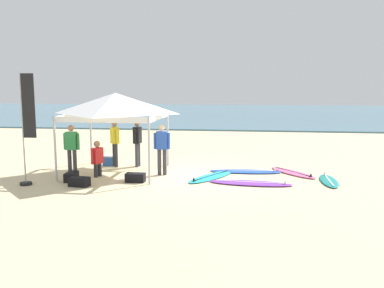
{
  "coord_description": "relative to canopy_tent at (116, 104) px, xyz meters",
  "views": [
    {
      "loc": [
        2.04,
        -13.45,
        2.99
      ],
      "look_at": [
        0.2,
        0.47,
        1.0
      ],
      "focal_mm": 38.59,
      "sensor_mm": 36.0,
      "label": 1
    }
  ],
  "objects": [
    {
      "name": "ground_plane",
      "position": [
        2.37,
        -0.09,
        -2.39
      ],
      "size": [
        80.0,
        80.0,
        0.0
      ],
      "primitive_type": "plane",
      "color": "beige"
    },
    {
      "name": "sea",
      "position": [
        2.37,
        31.61,
        -2.34
      ],
      "size": [
        80.0,
        36.0,
        0.1
      ],
      "primitive_type": "cube",
      "color": "teal",
      "rests_on": "ground"
    },
    {
      "name": "canopy_tent",
      "position": [
        0.0,
        0.0,
        0.0
      ],
      "size": [
        3.12,
        3.12,
        2.75
      ],
      "color": "#B7B7BC",
      "rests_on": "ground"
    },
    {
      "name": "surfboard_purple",
      "position": [
        4.57,
        -1.08,
        -2.35
      ],
      "size": [
        2.58,
        0.89,
        0.19
      ],
      "color": "purple",
      "rests_on": "ground"
    },
    {
      "name": "surfboard_pink",
      "position": [
        6.02,
        0.65,
        -2.35
      ],
      "size": [
        1.68,
        2.05,
        0.19
      ],
      "color": "pink",
      "rests_on": "ground"
    },
    {
      "name": "surfboard_cyan",
      "position": [
        3.29,
        -0.35,
        -2.35
      ],
      "size": [
        1.69,
        2.31,
        0.19
      ],
      "color": "#23B2CC",
      "rests_on": "ground"
    },
    {
      "name": "surfboard_blue",
      "position": [
        4.41,
        0.65,
        -2.35
      ],
      "size": [
        2.47,
        0.71,
        0.19
      ],
      "color": "blue",
      "rests_on": "ground"
    },
    {
      "name": "surfboard_teal",
      "position": [
        7.0,
        -0.45,
        -2.35
      ],
      "size": [
        0.54,
        1.88,
        0.19
      ],
      "color": "#19847F",
      "rests_on": "ground"
    },
    {
      "name": "person_green",
      "position": [
        -1.33,
        -0.66,
        -1.4
      ],
      "size": [
        0.55,
        0.23,
        1.71
      ],
      "color": "#383842",
      "rests_on": "ground"
    },
    {
      "name": "person_black",
      "position": [
        0.42,
        1.18,
        -1.4
      ],
      "size": [
        0.26,
        0.55,
        1.71
      ],
      "color": "#383842",
      "rests_on": "ground"
    },
    {
      "name": "person_yellow",
      "position": [
        -0.4,
        1.02,
        -1.4
      ],
      "size": [
        0.4,
        0.45,
        1.71
      ],
      "color": "#2D2D33",
      "rests_on": "ground"
    },
    {
      "name": "person_blue",
      "position": [
        1.61,
        -0.14,
        -1.4
      ],
      "size": [
        0.55,
        0.25,
        1.71
      ],
      "color": "#383842",
      "rests_on": "ground"
    },
    {
      "name": "person_red",
      "position": [
        -0.44,
        -0.69,
        -1.73
      ],
      "size": [
        0.35,
        0.51,
        1.2
      ],
      "color": "#2D2D33",
      "rests_on": "ground"
    },
    {
      "name": "banner_flag",
      "position": [
        -2.1,
        -2.08,
        -0.81
      ],
      "size": [
        0.6,
        0.36,
        3.4
      ],
      "color": "#99999E",
      "rests_on": "ground"
    },
    {
      "name": "gear_bag_near_tent",
      "position": [
        0.99,
        -1.26,
        -2.25
      ],
      "size": [
        0.61,
        0.33,
        0.28
      ],
      "primitive_type": "cube",
      "rotation": [
        0.0,
        0.0,
        3.12
      ],
      "color": "black",
      "rests_on": "ground"
    },
    {
      "name": "gear_bag_by_pole",
      "position": [
        -0.53,
        -2.03,
        -2.25
      ],
      "size": [
        0.64,
        0.39,
        0.28
      ],
      "primitive_type": "cube",
      "rotation": [
        0.0,
        0.0,
        3.02
      ],
      "color": "black",
      "rests_on": "ground"
    },
    {
      "name": "gear_bag_on_sand",
      "position": [
        -1.05,
        -1.41,
        -2.25
      ],
      "size": [
        0.39,
        0.63,
        0.28
      ],
      "primitive_type": "cube",
      "rotation": [
        0.0,
        0.0,
        1.68
      ],
      "color": "black",
      "rests_on": "ground"
    },
    {
      "name": "cooler_box",
      "position": [
        -0.67,
        1.24,
        -2.19
      ],
      "size": [
        0.5,
        0.36,
        0.39
      ],
      "color": "#2D60B7",
      "rests_on": "ground"
    }
  ]
}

